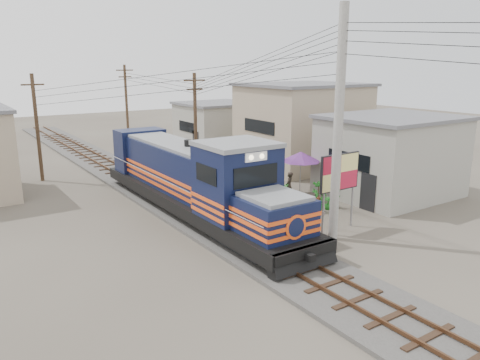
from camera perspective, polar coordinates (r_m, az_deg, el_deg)
ground at (r=19.66m, az=2.80°, el=-8.78°), size 120.00×120.00×0.00m
ballast at (r=27.85m, az=-9.52°, el=-1.86°), size 3.60×70.00×0.16m
track at (r=27.80m, az=-9.53°, el=-1.50°), size 1.15×70.00×0.12m
locomotive at (r=23.79m, az=-5.54°, el=-0.11°), size 3.14×17.10×4.24m
utility_pole_main at (r=20.22m, az=11.88°, el=6.30°), size 0.40×0.40×10.00m
wooden_pole_mid at (r=32.62m, az=-5.46°, el=7.05°), size 1.60×0.24×7.00m
wooden_pole_far at (r=45.46m, az=-13.66°, el=9.01°), size 1.60×0.24×7.50m
wooden_pole_left at (r=33.28m, az=-23.52°, el=6.09°), size 1.60×0.24×7.00m
power_lines at (r=25.38m, az=-9.07°, el=13.75°), size 9.65×19.00×3.30m
shophouse_front at (r=28.87m, az=17.87°, el=2.87°), size 7.35×6.30×4.70m
shophouse_mid at (r=35.61m, az=7.61°, el=6.65°), size 8.40×7.35×6.20m
shophouse_back at (r=42.91m, az=-2.85°, el=6.66°), size 6.30×6.30×4.20m
billboard at (r=21.84m, az=12.06°, el=0.70°), size 2.36×0.20×3.65m
market_umbrella at (r=27.70m, az=7.42°, el=2.82°), size 2.91×2.91×2.60m
vendor at (r=26.57m, az=6.00°, el=-0.80°), size 0.74×0.67×1.69m
plant_nursery at (r=25.36m, az=7.19°, el=-2.37°), size 3.43×3.18×1.12m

